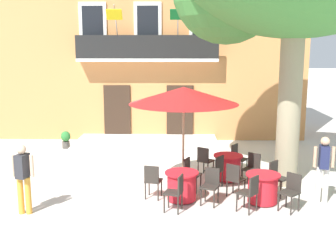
{
  "coord_description": "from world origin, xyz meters",
  "views": [
    {
      "loc": [
        0.8,
        -12.14,
        3.93
      ],
      "look_at": [
        0.49,
        1.38,
        1.3
      ],
      "focal_mm": 44.75,
      "sensor_mm": 36.0,
      "label": 1
    }
  ],
  "objects_px": {
    "cafe_chair_middle_3": "(211,184)",
    "cafe_umbrella": "(184,96)",
    "cafe_chair_front_0": "(216,169)",
    "pedestrian_mid_plaza": "(323,166)",
    "cafe_chair_front_1": "(252,167)",
    "cafe_chair_front_2": "(237,157)",
    "cafe_table_near_tree": "(263,188)",
    "pedestrian_near_entrance": "(23,175)",
    "cafe_chair_near_tree_1": "(277,176)",
    "cafe_chair_near_tree_0": "(291,190)",
    "cafe_chair_middle_2": "(176,191)",
    "cafe_chair_near_tree_3": "(250,191)",
    "cafe_chair_near_tree_2": "(235,178)",
    "cafe_table_middle": "(182,186)",
    "cafe_chair_middle_0": "(190,172)",
    "cafe_chair_middle_1": "(153,179)",
    "ground_planter_left": "(66,139)",
    "cafe_table_front": "(228,167)",
    "cafe_chair_front_3": "(205,159)"
  },
  "relations": [
    {
      "from": "cafe_chair_near_tree_2",
      "to": "cafe_chair_front_3",
      "type": "xyz_separation_m",
      "value": [
        -0.67,
        1.78,
        0.0
      ]
    },
    {
      "from": "cafe_table_middle",
      "to": "cafe_chair_middle_0",
      "type": "bearing_deg",
      "value": 71.74
    },
    {
      "from": "cafe_chair_near_tree_3",
      "to": "cafe_umbrella",
      "type": "bearing_deg",
      "value": 136.21
    },
    {
      "from": "cafe_chair_middle_3",
      "to": "cafe_chair_front_2",
      "type": "relative_size",
      "value": 1.0
    },
    {
      "from": "cafe_table_near_tree",
      "to": "cafe_table_middle",
      "type": "height_order",
      "value": "same"
    },
    {
      "from": "cafe_table_middle",
      "to": "cafe_chair_front_1",
      "type": "xyz_separation_m",
      "value": [
        2.01,
        1.28,
        0.14
      ]
    },
    {
      "from": "cafe_chair_near_tree_0",
      "to": "cafe_chair_near_tree_2",
      "type": "distance_m",
      "value": 1.5
    },
    {
      "from": "cafe_table_near_tree",
      "to": "cafe_chair_front_0",
      "type": "relative_size",
      "value": 0.95
    },
    {
      "from": "cafe_chair_near_tree_3",
      "to": "cafe_chair_middle_1",
      "type": "height_order",
      "value": "same"
    },
    {
      "from": "cafe_chair_front_1",
      "to": "pedestrian_near_entrance",
      "type": "distance_m",
      "value": 6.15
    },
    {
      "from": "ground_planter_left",
      "to": "pedestrian_mid_plaza",
      "type": "xyz_separation_m",
      "value": [
        7.95,
        -5.5,
        0.59
      ]
    },
    {
      "from": "cafe_chair_middle_1",
      "to": "cafe_chair_front_2",
      "type": "relative_size",
      "value": 1.0
    },
    {
      "from": "cafe_chair_middle_2",
      "to": "cafe_chair_near_tree_1",
      "type": "bearing_deg",
      "value": 24.42
    },
    {
      "from": "cafe_chair_middle_1",
      "to": "cafe_chair_front_1",
      "type": "bearing_deg",
      "value": 23.24
    },
    {
      "from": "pedestrian_near_entrance",
      "to": "pedestrian_mid_plaza",
      "type": "distance_m",
      "value": 7.29
    },
    {
      "from": "cafe_chair_front_3",
      "to": "cafe_chair_front_0",
      "type": "bearing_deg",
      "value": -75.23
    },
    {
      "from": "cafe_chair_middle_3",
      "to": "cafe_umbrella",
      "type": "height_order",
      "value": "cafe_umbrella"
    },
    {
      "from": "cafe_table_front",
      "to": "cafe_chair_front_3",
      "type": "bearing_deg",
      "value": 151.77
    },
    {
      "from": "cafe_chair_middle_1",
      "to": "cafe_umbrella",
      "type": "xyz_separation_m",
      "value": [
        0.79,
        0.66,
        2.08
      ]
    },
    {
      "from": "cafe_chair_middle_2",
      "to": "pedestrian_mid_plaza",
      "type": "relative_size",
      "value": 0.53
    },
    {
      "from": "cafe_chair_front_3",
      "to": "cafe_umbrella",
      "type": "bearing_deg",
      "value": -117.44
    },
    {
      "from": "cafe_chair_middle_2",
      "to": "cafe_table_front",
      "type": "distance_m",
      "value": 2.86
    },
    {
      "from": "cafe_table_front",
      "to": "ground_planter_left",
      "type": "relative_size",
      "value": 1.28
    },
    {
      "from": "pedestrian_mid_plaza",
      "to": "cafe_chair_front_1",
      "type": "bearing_deg",
      "value": 138.23
    },
    {
      "from": "ground_planter_left",
      "to": "cafe_chair_near_tree_0",
      "type": "bearing_deg",
      "value": -40.67
    },
    {
      "from": "cafe_table_middle",
      "to": "cafe_chair_front_0",
      "type": "distance_m",
      "value": 1.43
    },
    {
      "from": "cafe_chair_front_0",
      "to": "pedestrian_mid_plaza",
      "type": "xyz_separation_m",
      "value": [
        2.55,
        -1.12,
        0.44
      ]
    },
    {
      "from": "cafe_chair_middle_1",
      "to": "cafe_chair_middle_3",
      "type": "distance_m",
      "value": 1.5
    },
    {
      "from": "cafe_umbrella",
      "to": "ground_planter_left",
      "type": "distance_m",
      "value": 6.84
    },
    {
      "from": "cafe_chair_front_3",
      "to": "pedestrian_near_entrance",
      "type": "height_order",
      "value": "pedestrian_near_entrance"
    },
    {
      "from": "cafe_chair_front_1",
      "to": "cafe_chair_front_3",
      "type": "height_order",
      "value": "same"
    },
    {
      "from": "cafe_chair_near_tree_3",
      "to": "ground_planter_left",
      "type": "xyz_separation_m",
      "value": [
        -6.02,
        6.17,
        -0.15
      ]
    },
    {
      "from": "cafe_chair_near_tree_1",
      "to": "cafe_chair_front_1",
      "type": "height_order",
      "value": "same"
    },
    {
      "from": "cafe_chair_near_tree_0",
      "to": "cafe_chair_middle_3",
      "type": "bearing_deg",
      "value": 168.15
    },
    {
      "from": "cafe_chair_near_tree_3",
      "to": "cafe_chair_middle_1",
      "type": "xyz_separation_m",
      "value": [
        -2.35,
        0.83,
        0.0
      ]
    },
    {
      "from": "cafe_chair_middle_2",
      "to": "cafe_table_near_tree",
      "type": "bearing_deg",
      "value": 15.88
    },
    {
      "from": "cafe_chair_front_3",
      "to": "pedestrian_mid_plaza",
      "type": "bearing_deg",
      "value": -36.9
    },
    {
      "from": "cafe_chair_near_tree_0",
      "to": "cafe_chair_middle_0",
      "type": "xyz_separation_m",
      "value": [
        -2.37,
        1.33,
        0.0
      ]
    },
    {
      "from": "cafe_chair_front_1",
      "to": "pedestrian_near_entrance",
      "type": "xyz_separation_m",
      "value": [
        -5.72,
        -2.21,
        0.42
      ]
    },
    {
      "from": "cafe_chair_near_tree_1",
      "to": "cafe_table_front",
      "type": "height_order",
      "value": "cafe_chair_near_tree_1"
    },
    {
      "from": "cafe_table_near_tree",
      "to": "cafe_chair_front_2",
      "type": "xyz_separation_m",
      "value": [
        -0.29,
        2.46,
        0.14
      ]
    },
    {
      "from": "cafe_chair_near_tree_2",
      "to": "cafe_umbrella",
      "type": "bearing_deg",
      "value": 159.42
    },
    {
      "from": "cafe_chair_middle_1",
      "to": "pedestrian_near_entrance",
      "type": "height_order",
      "value": "pedestrian_near_entrance"
    },
    {
      "from": "cafe_chair_near_tree_3",
      "to": "cafe_chair_front_1",
      "type": "bearing_deg",
      "value": 78.64
    },
    {
      "from": "cafe_chair_middle_0",
      "to": "cafe_chair_middle_3",
      "type": "distance_m",
      "value": 1.05
    },
    {
      "from": "cafe_chair_middle_2",
      "to": "cafe_table_front",
      "type": "xyz_separation_m",
      "value": [
        1.51,
        2.42,
        -0.14
      ]
    },
    {
      "from": "cafe_chair_middle_3",
      "to": "cafe_umbrella",
      "type": "distance_m",
      "value": 2.39
    },
    {
      "from": "cafe_chair_near_tree_3",
      "to": "cafe_chair_front_0",
      "type": "height_order",
      "value": "same"
    },
    {
      "from": "cafe_chair_near_tree_1",
      "to": "cafe_table_front",
      "type": "bearing_deg",
      "value": 132.98
    },
    {
      "from": "cafe_chair_front_1",
      "to": "cafe_umbrella",
      "type": "xyz_separation_m",
      "value": [
        -1.97,
        -0.52,
        2.08
      ]
    }
  ]
}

